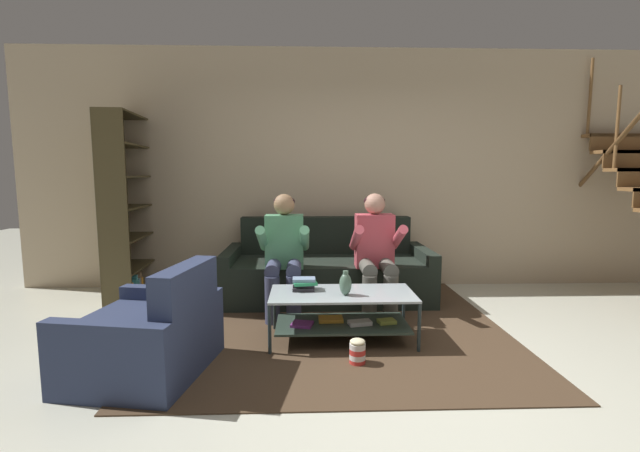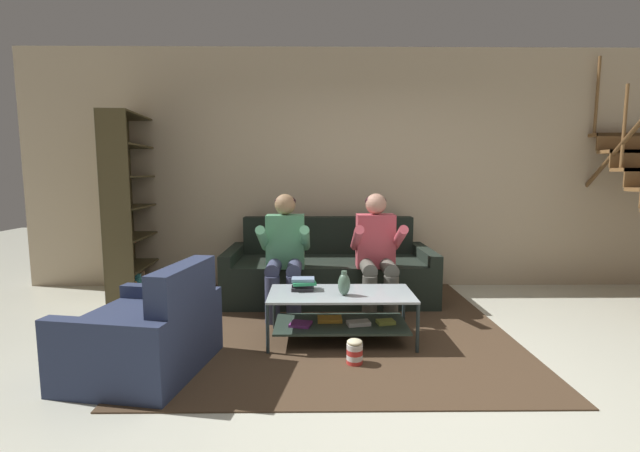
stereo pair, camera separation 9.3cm
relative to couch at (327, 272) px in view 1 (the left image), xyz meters
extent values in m
plane|color=beige|center=(0.48, -1.85, -0.29)|extent=(16.80, 16.80, 0.00)
cube|color=#C1AB8C|center=(0.48, 0.61, 1.16)|extent=(8.40, 0.12, 2.90)
cube|color=brown|center=(3.70, 0.24, 1.36)|extent=(1.05, 0.25, 0.04)
cube|color=brown|center=(3.70, 0.49, 1.57)|extent=(1.05, 0.25, 0.04)
cube|color=brown|center=(3.70, 0.37, 1.49)|extent=(1.05, 0.02, 0.21)
cube|color=brown|center=(3.70, 0.74, 1.78)|extent=(1.05, 0.25, 0.04)
cube|color=brown|center=(3.70, 0.62, 1.70)|extent=(1.05, 0.02, 0.21)
cylinder|color=brown|center=(3.22, -0.01, 1.62)|extent=(0.04, 0.04, 0.90)
cylinder|color=brown|center=(3.22, 0.49, 2.04)|extent=(0.04, 0.04, 0.90)
cube|color=black|center=(0.00, -0.05, -0.07)|extent=(2.00, 0.97, 0.45)
cube|color=black|center=(0.00, 0.34, 0.38)|extent=(2.00, 0.18, 0.44)
cube|color=black|center=(-1.07, -0.05, -0.01)|extent=(0.13, 0.97, 0.57)
cube|color=black|center=(1.07, -0.05, -0.01)|extent=(0.13, 0.97, 0.57)
cylinder|color=#3C405E|center=(-0.56, -0.84, -0.07)|extent=(0.14, 0.14, 0.45)
cylinder|color=#3C405E|center=(-0.36, -0.84, -0.07)|extent=(0.14, 0.14, 0.45)
cylinder|color=#3C405E|center=(-0.56, -0.66, 0.20)|extent=(0.14, 0.42, 0.14)
cylinder|color=#3C405E|center=(-0.36, -0.66, 0.20)|extent=(0.14, 0.42, 0.14)
cube|color=#53956A|center=(-0.46, -0.46, 0.43)|extent=(0.38, 0.22, 0.54)
cylinder|color=#53956A|center=(-0.66, -0.64, 0.48)|extent=(0.09, 0.49, 0.31)
cylinder|color=#53956A|center=(-0.25, -0.64, 0.48)|extent=(0.09, 0.49, 0.31)
sphere|color=#997451|center=(-0.46, -0.46, 0.80)|extent=(0.21, 0.21, 0.21)
ellipsoid|color=black|center=(-0.46, -0.44, 0.83)|extent=(0.21, 0.21, 0.13)
cylinder|color=#56544B|center=(0.36, -0.84, -0.07)|extent=(0.14, 0.14, 0.45)
cylinder|color=#56544B|center=(0.56, -0.84, -0.07)|extent=(0.14, 0.14, 0.45)
cylinder|color=#56544B|center=(0.36, -0.66, 0.20)|extent=(0.14, 0.42, 0.14)
cylinder|color=#56544B|center=(0.56, -0.66, 0.20)|extent=(0.14, 0.42, 0.14)
cube|color=#BE4652|center=(0.46, -0.46, 0.43)|extent=(0.38, 0.22, 0.54)
cylinder|color=#BE4652|center=(0.25, -0.64, 0.48)|extent=(0.09, 0.49, 0.31)
cylinder|color=#BE4652|center=(0.66, -0.64, 0.48)|extent=(0.09, 0.49, 0.31)
sphere|color=tan|center=(0.46, -0.46, 0.81)|extent=(0.21, 0.21, 0.21)
ellipsoid|color=black|center=(0.46, -0.44, 0.83)|extent=(0.21, 0.21, 0.13)
cube|color=#ABBABF|center=(0.06, -1.27, 0.11)|extent=(1.20, 0.56, 0.02)
cube|color=#304137|center=(0.06, -1.27, -0.15)|extent=(1.10, 0.52, 0.02)
cylinder|color=#263436|center=(-0.52, -1.53, -0.09)|extent=(0.03, 0.03, 0.42)
cylinder|color=#263436|center=(0.64, -1.53, -0.09)|extent=(0.03, 0.03, 0.42)
cylinder|color=#263436|center=(-0.52, -1.00, -0.09)|extent=(0.03, 0.03, 0.42)
cylinder|color=#263436|center=(0.64, -1.00, -0.09)|extent=(0.03, 0.03, 0.42)
cube|color=#8E3590|center=(-0.28, -1.32, -0.13)|extent=(0.20, 0.18, 0.02)
cube|color=orange|center=(-0.03, -1.21, -0.13)|extent=(0.21, 0.15, 0.03)
cube|color=silver|center=(0.20, -1.32, -0.12)|extent=(0.20, 0.13, 0.03)
cube|color=#AAB446|center=(0.43, -1.29, -0.12)|extent=(0.16, 0.13, 0.03)
cube|color=#493624|center=(0.03, -0.76, -0.29)|extent=(3.00, 3.21, 0.01)
cube|color=#626658|center=(0.03, -0.76, -0.29)|extent=(1.65, 1.77, 0.00)
ellipsoid|color=#4D6B57|center=(0.08, -1.34, 0.21)|extent=(0.10, 0.10, 0.18)
cylinder|color=#4D6B57|center=(0.08, -1.34, 0.30)|extent=(0.04, 0.04, 0.04)
cube|color=#252227|center=(-0.26, -1.17, 0.14)|extent=(0.19, 0.17, 0.03)
cube|color=#2A222D|center=(-0.26, -1.17, 0.16)|extent=(0.19, 0.15, 0.02)
cube|color=#298F56|center=(-0.25, -1.18, 0.19)|extent=(0.21, 0.18, 0.02)
cube|color=#7B94B5|center=(-0.26, -1.17, 0.21)|extent=(0.19, 0.13, 0.03)
cube|color=#463B22|center=(-2.21, -0.32, 0.73)|extent=(0.31, 0.04, 2.06)
cube|color=#463B22|center=(-2.27, 0.57, 0.73)|extent=(0.31, 0.04, 2.06)
cube|color=#463B22|center=(-2.38, 0.12, 0.73)|extent=(0.08, 0.91, 2.06)
cube|color=#463B22|center=(-2.24, 0.13, -0.28)|extent=(0.36, 0.89, 0.02)
cube|color=#463B22|center=(-2.24, 0.13, 0.05)|extent=(0.36, 0.89, 0.02)
cube|color=#463B22|center=(-2.24, 0.13, 0.39)|extent=(0.36, 0.89, 0.02)
cube|color=#463B22|center=(-2.24, 0.13, 0.73)|extent=(0.36, 0.89, 0.02)
cube|color=#463B22|center=(-2.24, 0.13, 1.08)|extent=(0.36, 0.89, 0.02)
cube|color=#463B22|center=(-2.24, 0.13, 1.42)|extent=(0.36, 0.89, 0.02)
cube|color=#463B22|center=(-2.24, 0.13, 1.75)|extent=(0.36, 0.89, 0.02)
cube|color=orange|center=(-2.20, -0.27, -0.18)|extent=(0.24, 0.07, 0.18)
cube|color=orange|center=(-2.23, -0.22, -0.16)|extent=(0.28, 0.05, 0.23)
cube|color=#3651B2|center=(-2.21, -0.17, -0.19)|extent=(0.25, 0.07, 0.17)
cube|color=teal|center=(-2.23, -0.11, -0.16)|extent=(0.28, 0.06, 0.23)
cube|color=teal|center=(-2.23, -0.07, -0.14)|extent=(0.28, 0.05, 0.28)
cube|color=teal|center=(-2.23, -0.03, -0.17)|extent=(0.28, 0.05, 0.21)
cube|color=#6B98B4|center=(-2.20, 0.01, -0.17)|extent=(0.21, 0.06, 0.21)
cube|color=#9B6F4C|center=(-2.21, 0.06, -0.13)|extent=(0.21, 0.05, 0.28)
cube|color=orange|center=(-2.25, 0.11, -0.17)|extent=(0.28, 0.07, 0.20)
cube|color=#2B3554|center=(-1.38, -1.81, -0.09)|extent=(0.93, 0.85, 0.41)
cube|color=#2B3554|center=(-1.06, -1.86, 0.30)|extent=(0.28, 0.73, 0.37)
cube|color=#2B3554|center=(-1.31, -1.40, -0.04)|extent=(0.82, 0.25, 0.51)
cube|color=#2B3554|center=(-1.45, -2.21, -0.04)|extent=(0.82, 0.25, 0.51)
cylinder|color=red|center=(0.14, -1.72, -0.27)|extent=(0.12, 0.12, 0.04)
cylinder|color=white|center=(0.14, -1.72, -0.23)|extent=(0.12, 0.12, 0.04)
cylinder|color=red|center=(0.14, -1.72, -0.20)|extent=(0.12, 0.12, 0.04)
cylinder|color=white|center=(0.14, -1.72, -0.16)|extent=(0.12, 0.12, 0.04)
ellipsoid|color=beige|center=(0.14, -1.72, -0.12)|extent=(0.11, 0.11, 0.04)
camera|label=1|loc=(-0.24, -4.73, 1.10)|focal=24.00mm
camera|label=2|loc=(-0.15, -4.73, 1.10)|focal=24.00mm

